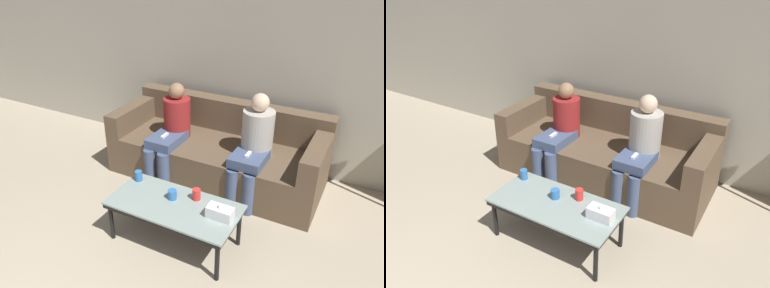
# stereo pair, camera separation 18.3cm
# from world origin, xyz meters

# --- Properties ---
(wall_back) EXTENTS (12.00, 0.06, 2.60)m
(wall_back) POSITION_xyz_m (0.00, 3.69, 1.30)
(wall_back) COLOR #B7B2A3
(wall_back) RESTS_ON ground_plane
(couch) EXTENTS (2.39, 0.97, 0.84)m
(couch) POSITION_xyz_m (0.00, 3.12, 0.31)
(couch) COLOR brown
(couch) RESTS_ON ground_plane
(coffee_table) EXTENTS (1.16, 0.57, 0.42)m
(coffee_table) POSITION_xyz_m (0.14, 1.89, 0.38)
(coffee_table) COLOR #8C9E99
(coffee_table) RESTS_ON ground_plane
(cup_near_left) EXTENTS (0.08, 0.08, 0.09)m
(cup_near_left) POSITION_xyz_m (0.08, 1.95, 0.46)
(cup_near_left) COLOR #3372BF
(cup_near_left) RESTS_ON coffee_table
(cup_near_right) EXTENTS (0.07, 0.07, 0.10)m
(cup_near_right) POSITION_xyz_m (0.28, 2.04, 0.47)
(cup_near_right) COLOR red
(cup_near_right) RESTS_ON coffee_table
(cup_far_center) EXTENTS (0.07, 0.07, 0.10)m
(cup_far_center) POSITION_xyz_m (-0.35, 2.06, 0.47)
(cup_far_center) COLOR #3372BF
(cup_far_center) RESTS_ON coffee_table
(tissue_box) EXTENTS (0.22, 0.12, 0.13)m
(tissue_box) POSITION_xyz_m (0.57, 1.91, 0.47)
(tissue_box) COLOR white
(tissue_box) RESTS_ON coffee_table
(seated_person_left_end) EXTENTS (0.31, 0.68, 1.09)m
(seated_person_left_end) POSITION_xyz_m (-0.48, 2.89, 0.59)
(seated_person_left_end) COLOR #47567A
(seated_person_left_end) RESTS_ON ground_plane
(seated_person_mid_left) EXTENTS (0.33, 0.65, 1.14)m
(seated_person_mid_left) POSITION_xyz_m (0.48, 2.91, 0.61)
(seated_person_mid_left) COLOR #47567A
(seated_person_mid_left) RESTS_ON ground_plane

